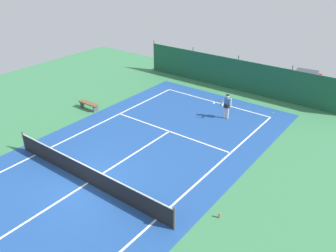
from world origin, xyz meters
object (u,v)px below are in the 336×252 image
object	(u,v)px
parked_car	(304,83)
courtside_bench	(89,104)
tennis_net	(87,174)
water_bottle	(219,215)
tennis_player	(227,105)
tennis_ball_near_player	(273,113)

from	to	relation	value
parked_car	courtside_bench	distance (m)	15.78
tennis_net	water_bottle	xyz separation A→B (m)	(6.09, 1.65, -0.39)
tennis_player	parked_car	world-z (taller)	parked_car
tennis_player	courtside_bench	xyz separation A→B (m)	(-8.15, -4.36, -0.59)
tennis_net	parked_car	distance (m)	17.81
parked_car	courtside_bench	world-z (taller)	parked_car
tennis_player	courtside_bench	distance (m)	9.26
tennis_ball_near_player	water_bottle	size ratio (longest dim) A/B	0.28
tennis_net	parked_car	xyz separation A→B (m)	(4.42, 17.25, 0.33)
parked_car	tennis_net	bearing A→B (deg)	-110.24
water_bottle	tennis_net	bearing A→B (deg)	-164.84
water_bottle	tennis_ball_near_player	bearing A→B (deg)	100.72
tennis_player	water_bottle	xyz separation A→B (m)	(4.25, -8.40, -0.84)
courtside_bench	tennis_player	bearing A→B (deg)	28.16
parked_car	water_bottle	xyz separation A→B (m)	(1.67, -15.60, -0.72)
tennis_ball_near_player	parked_car	xyz separation A→B (m)	(0.41, 4.63, 0.81)
tennis_player	courtside_bench	world-z (taller)	tennis_player
tennis_ball_near_player	water_bottle	xyz separation A→B (m)	(2.08, -10.98, 0.09)
courtside_bench	water_bottle	bearing A→B (deg)	-18.04
tennis_net	tennis_player	distance (m)	10.23
parked_car	tennis_player	bearing A→B (deg)	-115.61
tennis_net	water_bottle	size ratio (longest dim) A/B	42.17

